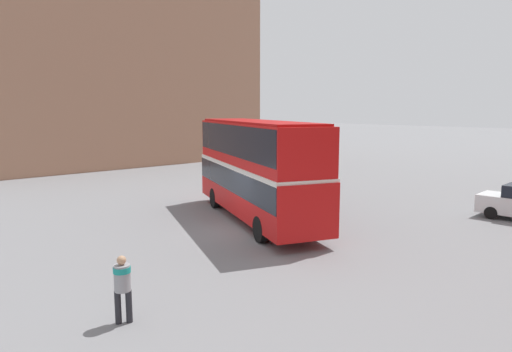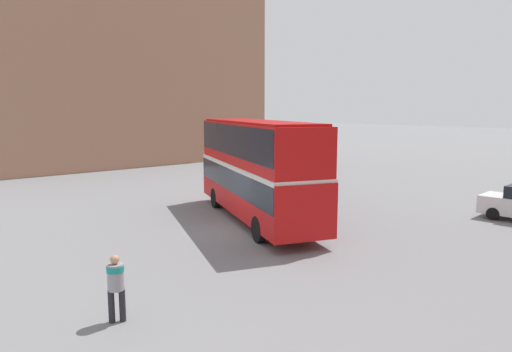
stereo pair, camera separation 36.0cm
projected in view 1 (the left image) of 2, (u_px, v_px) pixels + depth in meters
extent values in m
plane|color=slate|center=(237.00, 231.00, 19.58)|extent=(240.00, 240.00, 0.00)
cube|color=#9E7056|center=(113.00, 70.00, 42.55)|extent=(8.86, 29.07, 17.53)
cube|color=red|center=(256.00, 189.00, 21.40)|extent=(11.09, 6.21, 2.10)
cube|color=red|center=(256.00, 145.00, 21.09)|extent=(10.91, 6.08, 2.02)
cube|color=black|center=(256.00, 179.00, 21.33)|extent=(11.00, 6.20, 1.03)
cube|color=black|center=(256.00, 140.00, 21.06)|extent=(10.77, 6.05, 1.38)
cube|color=silver|center=(256.00, 166.00, 21.24)|extent=(11.00, 6.20, 0.20)
cube|color=#A91111|center=(256.00, 122.00, 20.94)|extent=(10.39, 5.75, 0.10)
cylinder|color=black|center=(311.00, 224.00, 18.69)|extent=(1.09, 0.65, 1.05)
cylinder|color=black|center=(261.00, 229.00, 17.92)|extent=(1.09, 0.65, 1.05)
cylinder|color=black|center=(254.00, 195.00, 24.96)|extent=(1.09, 0.65, 1.05)
cylinder|color=black|center=(215.00, 198.00, 24.19)|extent=(1.09, 0.65, 1.05)
cylinder|color=#232328|center=(118.00, 307.00, 11.13)|extent=(0.16, 0.16, 0.83)
cylinder|color=#232328|center=(129.00, 306.00, 11.20)|extent=(0.16, 0.16, 0.83)
cylinder|color=gray|center=(122.00, 278.00, 11.06)|extent=(0.53, 0.53, 0.66)
cylinder|color=teal|center=(122.00, 270.00, 11.02)|extent=(0.56, 0.56, 0.14)
sphere|color=tan|center=(121.00, 260.00, 10.99)|extent=(0.22, 0.22, 0.22)
cylinder|color=black|center=(491.00, 213.00, 21.75)|extent=(0.62, 0.26, 0.60)
cylinder|color=black|center=(502.00, 208.00, 22.83)|extent=(0.62, 0.26, 0.60)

